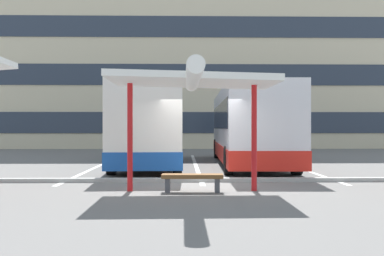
{
  "coord_description": "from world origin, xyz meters",
  "views": [
    {
      "loc": [
        -0.57,
        -13.38,
        1.62
      ],
      "look_at": [
        -0.25,
        2.32,
        1.61
      ],
      "focal_mm": 43.16,
      "sensor_mm": 36.0,
      "label": 1
    }
  ],
  "objects_px": {
    "coach_bus_0": "(148,126)",
    "waiting_shelter_1": "(192,82)",
    "coach_bus_1": "(248,127)",
    "bench_1": "(192,179)"
  },
  "relations": [
    {
      "from": "coach_bus_0",
      "to": "waiting_shelter_1",
      "type": "distance_m",
      "value": 8.63
    },
    {
      "from": "coach_bus_0",
      "to": "waiting_shelter_1",
      "type": "relative_size",
      "value": 2.5
    },
    {
      "from": "coach_bus_1",
      "to": "bench_1",
      "type": "bearing_deg",
      "value": -107.3
    },
    {
      "from": "coach_bus_1",
      "to": "bench_1",
      "type": "height_order",
      "value": "coach_bus_1"
    },
    {
      "from": "coach_bus_0",
      "to": "coach_bus_1",
      "type": "distance_m",
      "value": 4.34
    },
    {
      "from": "coach_bus_1",
      "to": "bench_1",
      "type": "xyz_separation_m",
      "value": [
        -2.6,
        -8.36,
        -1.31
      ]
    },
    {
      "from": "coach_bus_0",
      "to": "coach_bus_1",
      "type": "height_order",
      "value": "coach_bus_0"
    },
    {
      "from": "coach_bus_1",
      "to": "waiting_shelter_1",
      "type": "bearing_deg",
      "value": -107.16
    },
    {
      "from": "coach_bus_0",
      "to": "bench_1",
      "type": "xyz_separation_m",
      "value": [
        1.74,
        -8.31,
        -1.34
      ]
    },
    {
      "from": "coach_bus_0",
      "to": "waiting_shelter_1",
      "type": "bearing_deg",
      "value": -78.26
    }
  ]
}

